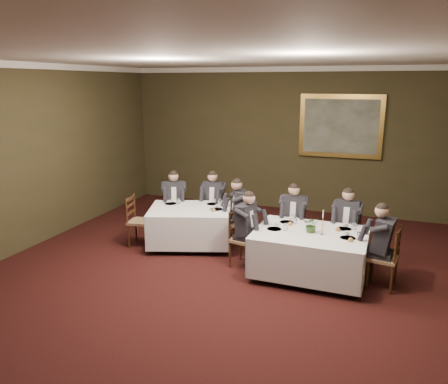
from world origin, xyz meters
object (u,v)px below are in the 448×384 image
Objects in this scene: diner_main_backleft at (293,227)px; diner_sec_endright at (241,221)px; diner_main_endleft at (244,238)px; diner_sec_backright at (214,209)px; chair_sec_backright at (214,219)px; chair_sec_endleft at (140,231)px; diner_main_endright at (383,256)px; chair_sec_backleft at (175,219)px; painting at (341,126)px; table_main at (310,250)px; chair_main_backright at (346,245)px; chair_sec_endright at (241,232)px; table_second at (190,224)px; chair_main_endright at (383,270)px; diner_main_backright at (346,233)px; diner_sec_backleft at (174,209)px; candlestick at (322,225)px; centerpiece at (312,224)px; chair_main_endleft at (244,250)px; chair_main_backleft at (293,238)px.

diner_sec_endright is (-1.03, -0.03, 0.00)m from diner_main_backleft.
diner_main_endleft is 1.85m from diner_sec_backright.
chair_sec_endleft is at bearing 42.55° from chair_sec_backright.
diner_main_endright reaches higher than chair_sec_backleft.
diner_main_backleft is 0.70× the size of painting.
table_main is at bearing 132.18° from chair_sec_backleft.
chair_main_backright is 1.99m from chair_sec_endright.
diner_sec_endright is (-2.64, 0.91, 0.00)m from diner_main_endright.
table_second is at bearing 83.68° from diner_sec_endright.
chair_main_endright reaches higher than table_main.
chair_sec_endleft is (-2.24, 0.24, -0.23)m from diner_main_endleft.
chair_main_endright is (0.65, -0.94, 0.00)m from chair_main_backright.
diner_main_backright is 1.00× the size of diner_sec_backleft.
diner_main_backright is 2.84m from diner_sec_backright.
candlestick is at bearing 142.76° from diner_sec_backright.
diner_main_backleft and diner_main_endleft have the same top height.
diner_main_endleft reaches higher than centerpiece.
diner_main_backleft is 1.35× the size of chair_sec_endleft.
centerpiece is (0.48, -0.93, 0.39)m from diner_main_backleft.
diner_main_endleft reaches higher than chair_main_endleft.
chair_sec_endright is (1.60, -0.29, -0.23)m from diner_sec_backleft.
diner_sec_backleft is 1.01m from chair_sec_endleft.
table_main is 1.83× the size of chair_sec_endright.
diner_sec_backright is (-1.81, 0.54, 0.00)m from diner_main_backleft.
chair_sec_backright is at bearing 81.13° from table_second.
diner_main_backright is at bearing 44.11° from chair_main_endright.
diner_main_endright is (2.27, -0.03, 0.00)m from diner_main_endleft.
chair_main_backright is at bearing 173.94° from chair_main_backleft.
chair_main_backright is 1.00× the size of chair_sec_backleft.
candlestick is (2.62, -0.62, 0.47)m from table_second.
candlestick is at bearing 79.08° from chair_main_backright.
chair_main_endleft is at bearing 179.06° from centerpiece.
diner_main_endleft is at bearing 176.54° from chair_sec_endright.
diner_sec_endright is at bearing 18.84° from table_second.
chair_main_endleft is 2.28m from diner_sec_backleft.
diner_sec_backleft reaches higher than chair_main_endright.
chair_sec_endleft is at bearing 95.80° from diner_main_endright.
chair_sec_backright is at bearing 28.39° from diner_sec_endright.
diner_sec_endright reaches higher than chair_main_endleft.
chair_sec_backright is 0.74× the size of diner_sec_endright.
diner_main_backleft is 1.00× the size of diner_sec_endright.
diner_sec_backright is at bearing -21.81° from diner_main_backleft.
painting is (3.37, 3.50, 1.86)m from chair_sec_endleft.
diner_main_endleft is (1.29, -0.56, 0.06)m from table_second.
diner_main_backleft is at bearing 157.22° from chair_sec_backright.
table_second is 1.88× the size of chair_main_endright.
diner_main_backleft is 1.00× the size of diner_sec_backright.
diner_main_backright is 1.00× the size of diner_main_endright.
diner_sec_backleft is at bearing 154.21° from chair_sec_endleft.
chair_sec_endleft is at bearing -84.57° from diner_main_endleft.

